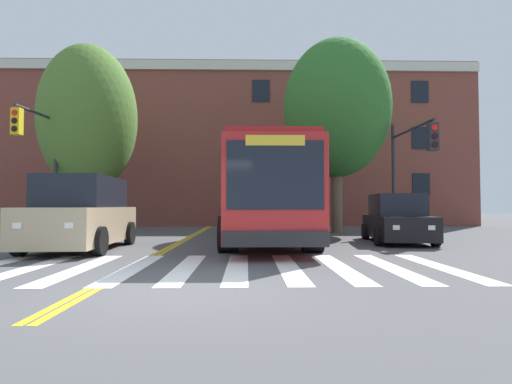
# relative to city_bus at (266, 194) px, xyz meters

# --- Properties ---
(ground_plane) EXTENTS (120.00, 120.00, 0.00)m
(ground_plane) POSITION_rel_city_bus_xyz_m (-1.81, -8.43, -1.72)
(ground_plane) COLOR #4C4C4F
(crosswalk) EXTENTS (10.15, 4.13, 0.01)m
(crosswalk) POSITION_rel_city_bus_xyz_m (-1.40, -6.23, -1.71)
(crosswalk) COLOR white
(crosswalk) RESTS_ON ground
(lane_line_yellow_inner) EXTENTS (0.12, 36.00, 0.01)m
(lane_line_yellow_inner) POSITION_rel_city_bus_xyz_m (-3.13, 7.77, -1.72)
(lane_line_yellow_inner) COLOR gold
(lane_line_yellow_inner) RESTS_ON ground
(lane_line_yellow_outer) EXTENTS (0.12, 36.00, 0.01)m
(lane_line_yellow_outer) POSITION_rel_city_bus_xyz_m (-2.97, 7.77, -1.72)
(lane_line_yellow_outer) COLOR gold
(lane_line_yellow_outer) RESTS_ON ground
(city_bus) EXTENTS (2.93, 11.37, 3.15)m
(city_bus) POSITION_rel_city_bus_xyz_m (0.00, 0.00, 0.00)
(city_bus) COLOR #B22323
(city_bus) RESTS_ON ground
(car_tan_near_lane) EXTENTS (2.39, 4.94, 2.15)m
(car_tan_near_lane) POSITION_rel_city_bus_xyz_m (-5.56, -2.68, -0.69)
(car_tan_near_lane) COLOR tan
(car_tan_near_lane) RESTS_ON ground
(car_black_far_lane) EXTENTS (2.34, 4.23, 1.71)m
(car_black_far_lane) POSITION_rel_city_bus_xyz_m (4.61, -0.62, -0.93)
(car_black_far_lane) COLOR black
(car_black_far_lane) RESTS_ON ground
(car_teal_behind_bus) EXTENTS (2.00, 4.25, 1.73)m
(car_teal_behind_bus) POSITION_rel_city_bus_xyz_m (1.45, 9.96, -0.92)
(car_teal_behind_bus) COLOR #236B70
(car_teal_behind_bus) RESTS_ON ground
(traffic_light_near_corner) EXTENTS (0.34, 3.91, 4.91)m
(traffic_light_near_corner) POSITION_rel_city_bus_xyz_m (5.85, 1.27, 1.53)
(traffic_light_near_corner) COLOR #28282D
(traffic_light_near_corner) RESTS_ON ground
(traffic_light_far_corner) EXTENTS (0.46, 2.86, 5.42)m
(traffic_light_far_corner) POSITION_rel_city_bus_xyz_m (-9.17, 1.81, 1.91)
(traffic_light_far_corner) COLOR #28282D
(traffic_light_far_corner) RESTS_ON ground
(street_tree_curbside_large) EXTENTS (6.61, 6.80, 9.36)m
(street_tree_curbside_large) POSITION_rel_city_bus_xyz_m (3.61, 4.43, 4.28)
(street_tree_curbside_large) COLOR brown
(street_tree_curbside_large) RESTS_ON ground
(street_tree_curbside_small) EXTENTS (6.17, 6.26, 9.04)m
(street_tree_curbside_small) POSITION_rel_city_bus_xyz_m (-8.30, 4.52, 3.75)
(street_tree_curbside_small) COLOR #4C3D2D
(street_tree_curbside_small) RESTS_ON ground
(building_facade) EXTENTS (38.06, 9.72, 10.58)m
(building_facade) POSITION_rel_city_bus_xyz_m (-4.92, 15.17, 3.58)
(building_facade) COLOR brown
(building_facade) RESTS_ON ground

